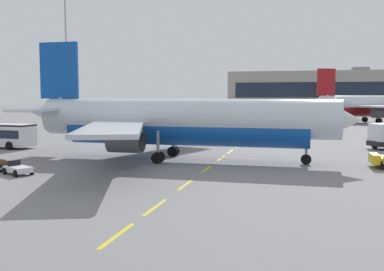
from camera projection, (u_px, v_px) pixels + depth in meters
apron_paint_markings at (242, 143)px, 62.18m from camera, size 8.00×97.98×0.01m
airliner_foreground at (179, 121)px, 45.32m from camera, size 34.65×34.63×12.20m
airliner_mid_left at (377, 105)px, 107.47m from camera, size 34.16×32.28×12.60m
apron_light_mast_near at (66, 40)px, 92.81m from camera, size 1.80×1.80×29.40m
terminal_satellite at (329, 92)px, 170.10m from camera, size 73.40×24.63×16.75m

